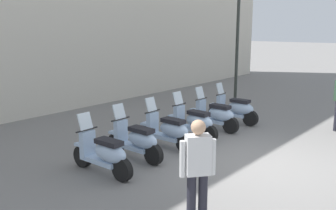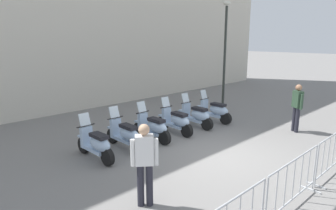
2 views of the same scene
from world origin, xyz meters
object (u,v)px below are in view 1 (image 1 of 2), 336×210
motorcycle_1 (136,140)px  officer_mid_plaza (198,169)px  motorcycle_0 (104,154)px  motorcycle_4 (215,115)px  motorcycle_5 (235,109)px  street_lamp (238,24)px  motorcycle_2 (168,131)px  motorcycle_3 (193,122)px

motorcycle_1 → officer_mid_plaza: bearing=-124.8°
motorcycle_0 → motorcycle_4: size_ratio=1.00×
motorcycle_5 → street_lamp: 4.18m
motorcycle_1 → motorcycle_2: 1.08m
motorcycle_3 → motorcycle_5: (2.16, -0.25, 0.00)m
motorcycle_2 → street_lamp: bearing=8.8°
motorcycle_2 → street_lamp: size_ratio=0.35×
motorcycle_4 → street_lamp: 4.96m
motorcycle_2 → motorcycle_5: size_ratio=1.00×
motorcycle_0 → motorcycle_5: size_ratio=1.00×
motorcycle_5 → street_lamp: street_lamp is taller
motorcycle_4 → officer_mid_plaza: bearing=-155.5°
motorcycle_1 → motorcycle_2: same height
motorcycle_3 → street_lamp: bearing=11.9°
motorcycle_0 → street_lamp: 8.80m
motorcycle_0 → motorcycle_1: bearing=1.0°
motorcycle_0 → motorcycle_3: 3.24m
motorcycle_2 → motorcycle_4: same height
officer_mid_plaza → motorcycle_3: bearing=31.1°
motorcycle_2 → street_lamp: (6.20, 0.96, 2.62)m
motorcycle_0 → motorcycle_4: (4.32, -0.35, 0.00)m
motorcycle_2 → motorcycle_5: bearing=-6.5°
motorcycle_2 → motorcycle_3: bearing=-6.1°
motorcycle_5 → motorcycle_2: bearing=173.5°
motorcycle_2 → officer_mid_plaza: size_ratio=1.00×
street_lamp → motorcycle_4: bearing=-163.7°
motorcycle_1 → officer_mid_plaza: officer_mid_plaza is taller
motorcycle_2 → officer_mid_plaza: bearing=-139.2°
street_lamp → motorcycle_2: bearing=-171.2°
street_lamp → motorcycle_0: bearing=-174.3°
motorcycle_3 → street_lamp: street_lamp is taller
motorcycle_3 → motorcycle_4: (1.08, -0.10, 0.00)m
motorcycle_2 → motorcycle_1: bearing=172.1°
motorcycle_2 → motorcycle_4: size_ratio=1.00×
motorcycle_3 → motorcycle_5: same height
motorcycle_0 → motorcycle_3: bearing=-4.3°
motorcycle_5 → motorcycle_4: bearing=172.2°
motorcycle_0 → officer_mid_plaza: (-0.78, -2.66, 0.53)m
motorcycle_0 → motorcycle_2: 2.17m
motorcycle_0 → motorcycle_5: 5.41m
motorcycle_3 → officer_mid_plaza: (-4.01, -2.42, 0.53)m
motorcycle_1 → motorcycle_4: (3.23, -0.37, 0.00)m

